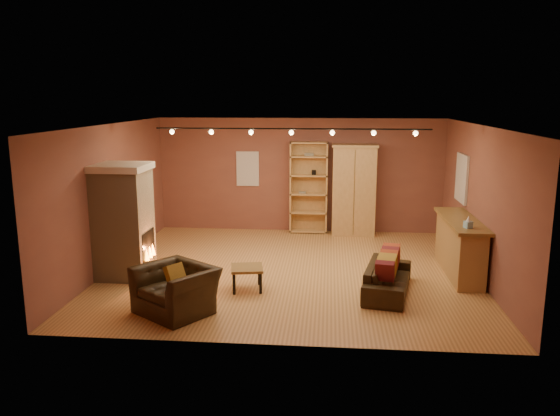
# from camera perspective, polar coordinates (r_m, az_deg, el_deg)

# --- Properties ---
(floor) EXTENTS (7.00, 7.00, 0.00)m
(floor) POSITION_cam_1_polar(r_m,az_deg,el_deg) (10.67, 1.06, -6.53)
(floor) COLOR #A7723B
(floor) RESTS_ON ground
(ceiling) EXTENTS (7.00, 7.00, 0.00)m
(ceiling) POSITION_cam_1_polar(r_m,az_deg,el_deg) (10.15, 1.12, 8.67)
(ceiling) COLOR #59321C
(ceiling) RESTS_ON back_wall
(back_wall) EXTENTS (7.00, 0.02, 2.80)m
(back_wall) POSITION_cam_1_polar(r_m,az_deg,el_deg) (13.52, 2.09, 3.44)
(back_wall) COLOR brown
(back_wall) RESTS_ON floor
(left_wall) EXTENTS (0.02, 6.50, 2.80)m
(left_wall) POSITION_cam_1_polar(r_m,az_deg,el_deg) (11.12, -17.20, 1.14)
(left_wall) COLOR brown
(left_wall) RESTS_ON floor
(right_wall) EXTENTS (0.02, 6.50, 2.80)m
(right_wall) POSITION_cam_1_polar(r_m,az_deg,el_deg) (10.66, 20.21, 0.51)
(right_wall) COLOR brown
(right_wall) RESTS_ON floor
(fireplace) EXTENTS (1.01, 0.98, 2.12)m
(fireplace) POSITION_cam_1_polar(r_m,az_deg,el_deg) (10.48, -16.00, -1.31)
(fireplace) COLOR tan
(fireplace) RESTS_ON floor
(back_window) EXTENTS (0.56, 0.04, 0.86)m
(back_window) POSITION_cam_1_polar(r_m,az_deg,el_deg) (13.61, -3.40, 4.12)
(back_window) COLOR silver
(back_window) RESTS_ON back_wall
(bookcase) EXTENTS (0.92, 0.36, 2.24)m
(bookcase) POSITION_cam_1_polar(r_m,az_deg,el_deg) (13.43, 3.03, 2.25)
(bookcase) COLOR tan
(bookcase) RESTS_ON floor
(armoire) EXTENTS (1.08, 0.62, 2.20)m
(armoire) POSITION_cam_1_polar(r_m,az_deg,el_deg) (13.28, 7.71, 1.91)
(armoire) COLOR tan
(armoire) RESTS_ON floor
(bar_counter) EXTENTS (0.60, 2.23, 1.07)m
(bar_counter) POSITION_cam_1_polar(r_m,az_deg,el_deg) (10.86, 18.24, -3.81)
(bar_counter) COLOR #AC844F
(bar_counter) RESTS_ON floor
(tissue_box) EXTENTS (0.17, 0.17, 0.23)m
(tissue_box) POSITION_cam_1_polar(r_m,az_deg,el_deg) (10.03, 19.08, -1.48)
(tissue_box) COLOR #85BBD5
(tissue_box) RESTS_ON bar_counter
(right_window) EXTENTS (0.05, 0.90, 1.00)m
(right_window) POSITION_cam_1_polar(r_m,az_deg,el_deg) (11.95, 18.46, 2.98)
(right_window) COLOR silver
(right_window) RESTS_ON right_wall
(loveseat) EXTENTS (0.85, 1.80, 0.74)m
(loveseat) POSITION_cam_1_polar(r_m,az_deg,el_deg) (9.58, 11.21, -6.60)
(loveseat) COLOR black
(loveseat) RESTS_ON floor
(armchair) EXTENTS (1.34, 1.25, 0.98)m
(armchair) POSITION_cam_1_polar(r_m,az_deg,el_deg) (8.69, -10.85, -7.60)
(armchair) COLOR black
(armchair) RESTS_ON floor
(coffee_table) EXTENTS (0.63, 0.63, 0.41)m
(coffee_table) POSITION_cam_1_polar(r_m,az_deg,el_deg) (9.56, -3.48, -6.51)
(coffee_table) COLOR olive
(coffee_table) RESTS_ON floor
(track_rail) EXTENTS (5.20, 0.09, 0.13)m
(track_rail) POSITION_cam_1_polar(r_m,az_deg,el_deg) (10.35, 1.20, 8.08)
(track_rail) COLOR black
(track_rail) RESTS_ON ceiling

